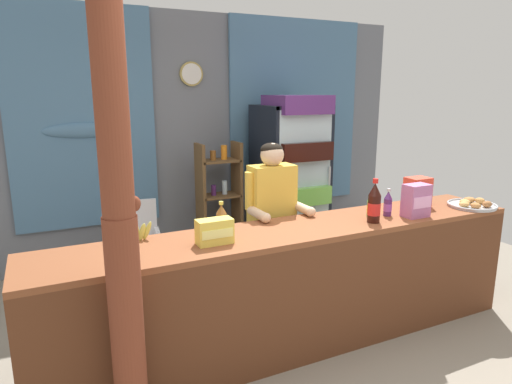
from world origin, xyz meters
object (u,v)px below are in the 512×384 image
timber_post (120,227)px  shopkeeper (272,210)px  soda_bottle_iced_tea (221,220)px  banana_bunch (133,233)px  soda_bottle_lime_soda (371,206)px  snack_box_crackers (418,192)px  bottle_shelf_rack (219,199)px  plastic_lawn_chair (136,240)px  soda_bottle_grape_soda (388,204)px  pastry_tray (472,204)px  drink_fridge (292,168)px  stall_counter (305,278)px  snack_box_instant_noodle (215,231)px  soda_bottle_cola (374,204)px  snack_box_wafer (416,201)px

timber_post → shopkeeper: size_ratio=1.72×
soda_bottle_iced_tea → banana_bunch: bearing=170.5°
soda_bottle_lime_soda → snack_box_crackers: snack_box_crackers is taller
bottle_shelf_rack → snack_box_crackers: bearing=-59.7°
plastic_lawn_chair → shopkeeper: 1.45m
bottle_shelf_rack → soda_bottle_grape_soda: (0.66, -1.99, 0.32)m
plastic_lawn_chair → pastry_tray: 3.05m
drink_fridge → snack_box_crackers: size_ratio=7.33×
stall_counter → drink_fridge: drink_fridge is taller
shopkeeper → pastry_tray: bearing=-20.9°
soda_bottle_iced_tea → snack_box_instant_noodle: (-0.12, -0.19, -0.01)m
stall_counter → soda_bottle_iced_tea: (-0.54, 0.24, 0.44)m
drink_fridge → soda_bottle_grape_soda: drink_fridge is taller
bottle_shelf_rack → soda_bottle_iced_tea: bearing=-110.7°
shopkeeper → snack_box_crackers: bearing=-18.0°
snack_box_instant_noodle → banana_bunch: bearing=148.6°
soda_bottle_cola → soda_bottle_lime_soda: (0.08, 0.13, -0.05)m
snack_box_instant_noodle → soda_bottle_grape_soda: bearing=1.1°
stall_counter → soda_bottle_iced_tea: bearing=155.7°
drink_fridge → soda_bottle_lime_soda: 1.75m
plastic_lawn_chair → pastry_tray: size_ratio=2.15×
timber_post → drink_fridge: (2.26, 2.16, -0.21)m
snack_box_instant_noodle → pastry_tray: bearing=-1.9°
plastic_lawn_chair → snack_box_crackers: snack_box_crackers is taller
drink_fridge → soda_bottle_cola: size_ratio=5.50×
pastry_tray → timber_post: bearing=-174.2°
snack_box_wafer → snack_box_crackers: size_ratio=1.03×
timber_post → soda_bottle_grape_soda: (2.11, 0.40, -0.21)m
bottle_shelf_rack → stall_counter: bearing=-94.3°
soda_bottle_cola → soda_bottle_iced_tea: soda_bottle_cola is taller
soda_bottle_iced_tea → stall_counter: bearing=-24.3°
timber_post → plastic_lawn_chair: (0.43, 1.94, -0.73)m
shopkeeper → soda_bottle_lime_soda: 0.79m
drink_fridge → timber_post: bearing=-136.3°
pastry_tray → soda_bottle_lime_soda: bearing=172.1°
soda_bottle_iced_tea → plastic_lawn_chair: bearing=103.8°
stall_counter → timber_post: size_ratio=1.45×
drink_fridge → snack_box_crackers: bearing=-80.2°
snack_box_wafer → banana_bunch: size_ratio=0.98×
soda_bottle_lime_soda → banana_bunch: (-1.80, 0.22, -0.03)m
timber_post → bottle_shelf_rack: 2.85m
shopkeeper → soda_bottle_cola: size_ratio=4.43×
timber_post → snack_box_instant_noodle: bearing=30.3°
snack_box_wafer → pastry_tray: size_ratio=0.65×
banana_bunch → timber_post: bearing=-105.1°
drink_fridge → shopkeeper: drink_fridge is taller
soda_bottle_cola → snack_box_crackers: soda_bottle_cola is taller
soda_bottle_grape_soda → snack_box_wafer: snack_box_wafer is taller
plastic_lawn_chair → soda_bottle_cola: size_ratio=2.57×
snack_box_wafer → banana_bunch: 2.15m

